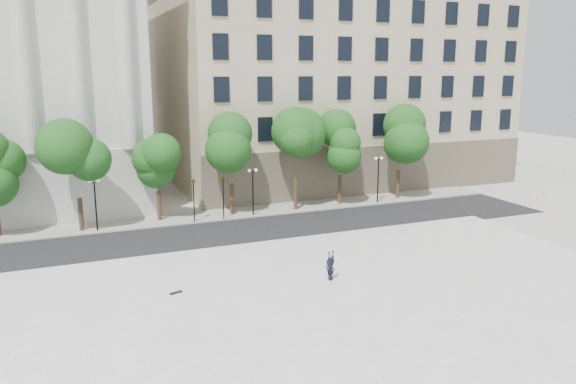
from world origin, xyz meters
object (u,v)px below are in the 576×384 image
object	(u,v)px
traffic_light_east	(223,177)
traffic_light_west	(193,179)
skateboard	(176,293)
person_lying	(330,276)

from	to	relation	value
traffic_light_east	traffic_light_west	bearing A→B (deg)	180.00
traffic_light_west	skateboard	size ratio (longest dim) A/B	5.99
traffic_light_west	person_lying	bearing A→B (deg)	-76.77
traffic_light_west	traffic_light_east	bearing A→B (deg)	0.00
traffic_light_west	person_lying	size ratio (longest dim) A/B	2.43
traffic_light_west	person_lying	xyz separation A→B (m)	(3.97, -16.89, -2.99)
traffic_light_east	skateboard	xyz separation A→B (m)	(-7.17, -15.44, -3.19)
traffic_light_east	skateboard	bearing A→B (deg)	-114.90
traffic_light_west	skateboard	world-z (taller)	traffic_light_west
skateboard	person_lying	bearing A→B (deg)	-26.52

